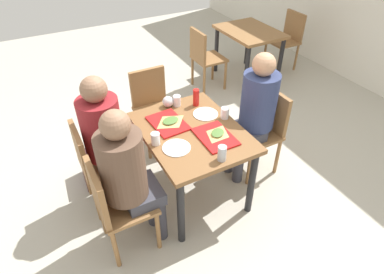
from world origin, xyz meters
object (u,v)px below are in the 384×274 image
Objects in this scene: chair_near_right at (114,203)px; tray_red_near at (168,123)px; chair_left_end at (153,103)px; pizza_slice_a at (171,121)px; pizza_slice_b at (218,133)px; condiment_bottle at (196,97)px; plastic_cup_a at (225,113)px; handbag at (91,169)px; paper_plate_center at (206,114)px; foil_bundle at (168,102)px; paper_plate_near_edge at (176,148)px; background_chair_near at (204,55)px; plastic_cup_b at (156,139)px; soda_can at (222,153)px; person_far_side at (255,108)px; person_in_red at (108,134)px; background_chair_far at (288,37)px; person_in_brown_jacket at (129,172)px; plastic_cup_c at (177,101)px; tray_red_far at (215,137)px; background_table at (249,38)px; chair_near_left at (96,162)px; chair_far_side at (263,126)px; main_table at (192,140)px.

tray_red_near is (-0.43, 0.64, 0.23)m from chair_near_right.
chair_left_end is 3.52× the size of pizza_slice_a.
pizza_slice_b is 1.46× the size of condiment_bottle.
handbag is at bearing -117.05° from plastic_cup_a.
paper_plate_center is 0.37m from foil_bundle.
paper_plate_center is 0.18m from plastic_cup_a.
paper_plate_near_edge is 0.26× the size of background_chair_near.
soda_can is (0.40, 0.35, 0.01)m from plastic_cup_b.
pizza_slice_a is at bearing -102.74° from person_far_side.
chair_near_right is 0.58m from person_in_red.
person_far_side is at bearing 100.07° from chair_near_right.
paper_plate_center reaches higher than handbag.
background_chair_far is at bearing 120.23° from chair_near_right.
person_in_brown_jacket reaches higher than plastic_cup_c.
handbag is at bearing -130.44° from tray_red_far.
paper_plate_center is 0.94× the size of pizza_slice_b.
person_far_side is 12.60× the size of plastic_cup_b.
soda_can reaches higher than background_table.
person_far_side reaches higher than soda_can.
tray_red_near is 2.48m from background_table.
background_chair_near is at bearing 138.75° from foil_bundle.
chair_near_left is 0.82m from foil_bundle.
chair_near_right is at bearing -15.59° from person_in_red.
plastic_cup_b is at bearing -138.61° from soda_can.
background_chair_far is at bearing 123.37° from paper_plate_center.
condiment_bottle is (-0.49, 0.07, 0.06)m from pizza_slice_b.
tray_red_near is 0.42× the size of background_chair_far.
plastic_cup_b is 0.12× the size of background_chair_near.
paper_plate_center is (-0.15, -0.56, 0.23)m from chair_far_side.
chair_far_side reaches higher than handbag.
pizza_slice_b is (0.17, 0.15, 0.13)m from main_table.
tray_red_near is at bearing 81.42° from person_in_red.
person_in_brown_jacket reaches higher than soda_can.
chair_near_right reaches higher than background_table.
chair_far_side is at bearing 41.26° from chair_left_end.
plastic_cup_a is 0.82× the size of soda_can.
main_table reaches higher than handbag.
chair_near_right is 1.46m from person_far_side.
condiment_bottle is at bearing 21.14° from chair_left_end.
soda_can is 0.14× the size of background_chair_far.
chair_far_side reaches higher than tray_red_near.
chair_near_right is (0.50, 0.00, 0.00)m from chair_near_left.
background_chair_far is (-1.69, 1.92, -0.25)m from person_far_side.
chair_far_side is at bearing 99.17° from chair_near_right.
chair_near_right and background_chair_near have the same top height.
condiment_bottle is (0.08, 0.16, 0.03)m from plastic_cup_c.
person_in_red is at bearing 180.00° from person_in_brown_jacket.
condiment_bottle is (-0.75, 0.20, 0.02)m from soda_can.
plastic_cup_b is (-0.23, 0.44, 0.27)m from chair_near_right.
soda_can is (0.43, -0.76, 0.29)m from chair_far_side.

